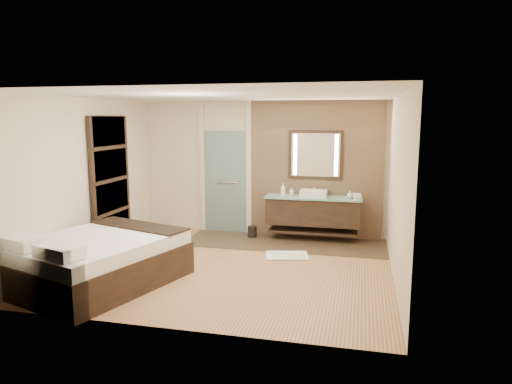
% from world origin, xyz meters
% --- Properties ---
extents(floor, '(5.00, 5.00, 0.00)m').
position_xyz_m(floor, '(0.00, 0.00, 0.00)').
color(floor, brown).
rests_on(floor, ground).
extents(tile_strip, '(3.80, 1.30, 0.01)m').
position_xyz_m(tile_strip, '(0.60, 1.60, 0.01)').
color(tile_strip, '#3D2C21').
rests_on(tile_strip, floor).
extents(stone_wall, '(2.60, 0.08, 2.70)m').
position_xyz_m(stone_wall, '(1.10, 2.21, 1.35)').
color(stone_wall, tan).
rests_on(stone_wall, floor).
extents(vanity, '(1.85, 0.55, 0.88)m').
position_xyz_m(vanity, '(1.10, 1.92, 0.58)').
color(vanity, black).
rests_on(vanity, stone_wall).
extents(mirror_unit, '(1.06, 0.04, 0.96)m').
position_xyz_m(mirror_unit, '(1.10, 2.16, 1.65)').
color(mirror_unit, black).
rests_on(mirror_unit, stone_wall).
extents(frosted_door, '(1.10, 0.12, 2.70)m').
position_xyz_m(frosted_door, '(-0.75, 2.20, 1.14)').
color(frosted_door, '#9EC8C3').
rests_on(frosted_door, floor).
extents(shoji_partition, '(0.06, 1.20, 2.40)m').
position_xyz_m(shoji_partition, '(-2.43, 0.60, 1.21)').
color(shoji_partition, black).
rests_on(shoji_partition, floor).
extents(bed, '(2.33, 2.61, 0.84)m').
position_xyz_m(bed, '(-1.65, -1.16, 0.35)').
color(bed, black).
rests_on(bed, floor).
extents(bath_mat, '(0.81, 0.65, 0.02)m').
position_xyz_m(bath_mat, '(0.78, 0.75, 0.02)').
color(bath_mat, white).
rests_on(bath_mat, floor).
extents(waste_bin, '(0.23, 0.23, 0.23)m').
position_xyz_m(waste_bin, '(-0.10, 1.85, 0.11)').
color(waste_bin, black).
rests_on(waste_bin, floor).
extents(tissue_box, '(0.15, 0.15, 0.10)m').
position_xyz_m(tissue_box, '(1.92, 1.84, 0.92)').
color(tissue_box, silver).
rests_on(tissue_box, vanity).
extents(soap_bottle_a, '(0.11, 0.11, 0.24)m').
position_xyz_m(soap_bottle_a, '(0.51, 1.90, 0.99)').
color(soap_bottle_a, white).
rests_on(soap_bottle_a, vanity).
extents(soap_bottle_b, '(0.09, 0.09, 0.16)m').
position_xyz_m(soap_bottle_b, '(0.66, 1.97, 0.94)').
color(soap_bottle_b, '#B2B2B2').
rests_on(soap_bottle_b, vanity).
extents(soap_bottle_c, '(0.13, 0.13, 0.14)m').
position_xyz_m(soap_bottle_c, '(1.78, 1.87, 0.94)').
color(soap_bottle_c, '#AAD6D2').
rests_on(soap_bottle_c, vanity).
extents(cup, '(0.13, 0.13, 0.09)m').
position_xyz_m(cup, '(1.87, 1.94, 0.91)').
color(cup, silver).
rests_on(cup, vanity).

